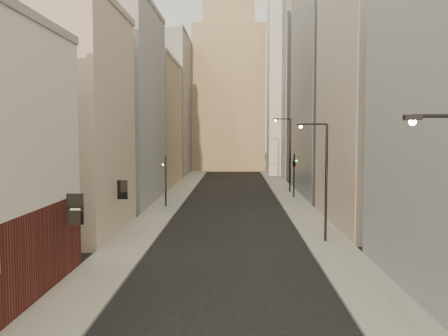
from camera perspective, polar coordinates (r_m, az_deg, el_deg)
sidewalk_left at (r=65.32m, az=-4.74°, el=-2.33°), size 3.00×140.00×0.15m
sidewalk_right at (r=65.23m, az=6.70°, el=-2.35°), size 3.00×140.00×0.15m
left_bldg_beige at (r=37.67m, az=-17.96°, el=4.95°), size 8.00×12.00×16.00m
left_bldg_grey at (r=53.10m, az=-12.26°, el=6.87°), size 8.00×16.00×20.00m
left_bldg_tan at (r=70.67m, az=-8.80°, el=4.95°), size 8.00×18.00×17.00m
left_bldg_wingrid at (r=90.54m, az=-6.58°, el=6.96°), size 8.00×20.00×24.00m
right_bldg_beige at (r=41.31m, az=17.80°, el=7.63°), size 8.00×16.00×20.00m
right_bldg_wingrid at (r=60.95m, az=12.47°, el=9.31°), size 8.00×20.00×26.00m
highrise at (r=91.19m, az=12.92°, el=15.53°), size 21.00×23.00×51.20m
clock_tower at (r=102.10m, az=0.56°, el=9.82°), size 14.00×14.00×44.90m
white_tower at (r=88.81m, az=7.68°, el=11.29°), size 8.00×8.00×41.50m
streetlamp_mid at (r=33.21m, az=11.28°, el=-0.81°), size 2.06×0.42×7.89m
streetlamp_far at (r=60.83m, az=7.38°, el=1.99°), size 2.26×1.02×9.04m
traffic_light_left at (r=48.86m, az=-6.70°, el=-0.50°), size 0.58×0.49×5.00m
traffic_light_right at (r=55.68m, az=8.01°, el=0.41°), size 0.74×0.74×5.00m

